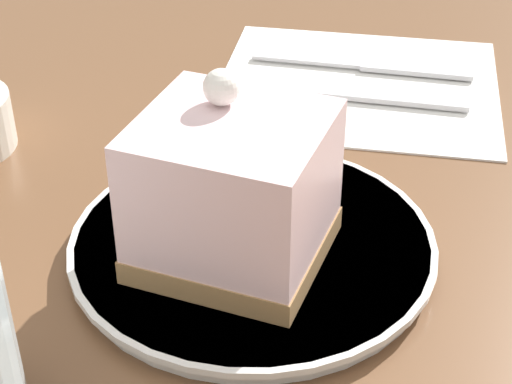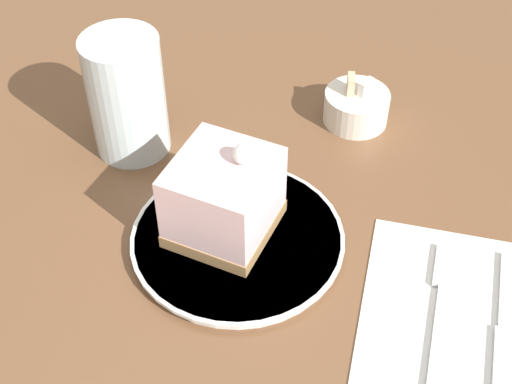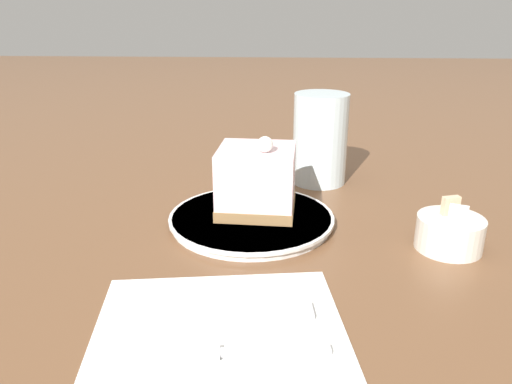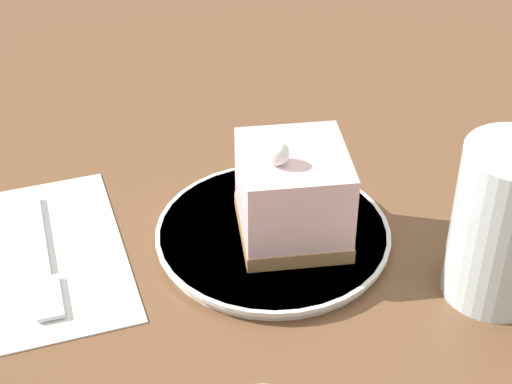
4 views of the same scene
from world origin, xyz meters
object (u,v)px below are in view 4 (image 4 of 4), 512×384
object	(u,v)px
cake_slice	(293,194)
fork	(44,264)
drinking_glass	(504,224)
plate	(273,235)

from	to	relation	value
cake_slice	fork	size ratio (longest dim) A/B	0.61
cake_slice	drinking_glass	xyz separation A→B (m)	(-0.15, 0.09, 0.01)
cake_slice	fork	distance (m)	0.22
fork	drinking_glass	size ratio (longest dim) A/B	1.23
plate	fork	world-z (taller)	plate
fork	drinking_glass	distance (m)	0.38
fork	cake_slice	bearing A→B (deg)	172.60
plate	drinking_glass	size ratio (longest dim) A/B	1.51
plate	drinking_glass	xyz separation A→B (m)	(-0.17, 0.10, 0.06)
plate	fork	size ratio (longest dim) A/B	1.23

